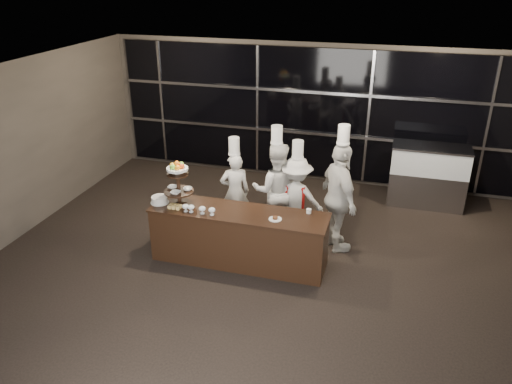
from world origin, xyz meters
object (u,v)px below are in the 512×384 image
(display_case, at_px, (428,173))
(chef_b, at_px, (276,189))
(chef_c, at_px, (296,198))
(buffet_counter, at_px, (239,237))
(layer_cake, at_px, (160,200))
(chef_a, at_px, (235,190))
(display_stand, at_px, (178,180))
(chef_d, at_px, (339,197))

(display_case, xyz_separation_m, chef_b, (-2.62, -1.99, 0.19))
(chef_b, height_order, chef_c, chef_b)
(display_case, bearing_deg, chef_c, -138.22)
(buffet_counter, height_order, layer_cake, layer_cake)
(layer_cake, xyz_separation_m, chef_b, (1.67, 1.13, -0.10))
(display_case, bearing_deg, chef_b, -142.69)
(chef_a, distance_m, chef_b, 0.76)
(buffet_counter, bearing_deg, chef_a, 111.07)
(display_stand, xyz_separation_m, chef_c, (1.70, 1.06, -0.57))
(buffet_counter, relative_size, chef_b, 1.40)
(chef_c, relative_size, chef_d, 0.82)
(buffet_counter, relative_size, layer_cake, 9.47)
(display_case, bearing_deg, chef_a, -149.30)
(chef_b, bearing_deg, chef_d, -11.00)
(display_stand, height_order, chef_a, chef_a)
(layer_cake, height_order, display_case, display_case)
(display_case, distance_m, chef_c, 3.02)
(buffet_counter, height_order, display_stand, display_stand)
(chef_c, bearing_deg, chef_d, -14.94)
(chef_b, height_order, chef_d, chef_d)
(buffet_counter, bearing_deg, chef_c, 56.45)
(chef_b, xyz_separation_m, chef_c, (0.37, -0.02, -0.11))
(display_stand, xyz_separation_m, layer_cake, (-0.33, -0.05, -0.37))
(chef_a, height_order, chef_c, chef_c)
(display_stand, bearing_deg, display_case, 37.85)
(buffet_counter, relative_size, display_case, 1.92)
(chef_a, bearing_deg, chef_b, 0.44)
(display_stand, height_order, chef_c, chef_c)
(layer_cake, height_order, chef_d, chef_d)
(layer_cake, relative_size, display_case, 0.20)
(layer_cake, bearing_deg, chef_d, 18.10)
(display_case, bearing_deg, chef_d, -124.09)
(display_stand, bearing_deg, chef_a, 61.32)
(display_case, relative_size, chef_c, 0.82)
(display_stand, distance_m, chef_a, 1.35)
(display_stand, bearing_deg, layer_cake, -171.39)
(layer_cake, relative_size, chef_a, 0.17)
(layer_cake, distance_m, display_case, 5.31)
(chef_b, bearing_deg, chef_a, -179.56)
(chef_d, bearing_deg, buffet_counter, -149.43)
(chef_b, relative_size, chef_c, 1.12)
(display_stand, distance_m, chef_d, 2.63)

